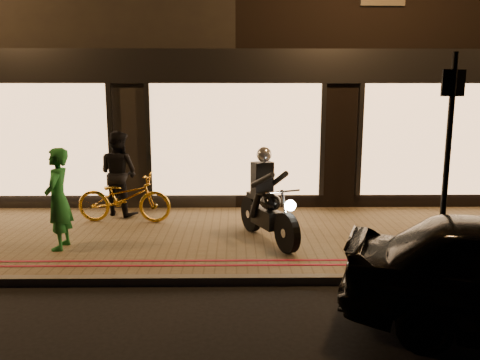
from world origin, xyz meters
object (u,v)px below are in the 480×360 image
Objects in this scene: bicycle_gold at (124,198)px; person_green at (58,199)px; sign_post at (448,152)px; motorcycle at (267,205)px.

bicycle_gold is 1.12× the size of person_green.
sign_post is 1.84× the size of person_green.
person_green reaches higher than bicycle_gold.
bicycle_gold is at bearing 156.10° from person_green.
motorcycle reaches higher than bicycle_gold.
sign_post is 5.80m from bicycle_gold.
motorcycle is 2.93m from sign_post.
sign_post is 1.65× the size of bicycle_gold.
person_green is at bearing 162.87° from motorcycle.
sign_post is at bearing -113.29° from bicycle_gold.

